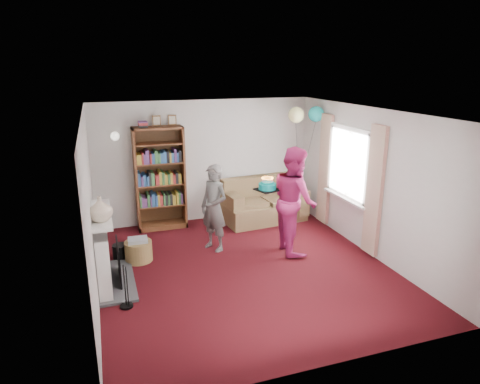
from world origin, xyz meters
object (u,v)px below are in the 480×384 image
object	(u,v)px
sofa	(262,204)
person_magenta	(294,200)
birthday_cake	(267,186)
bookcase	(160,179)
person_striped	(214,208)

from	to	relation	value
sofa	person_magenta	distance (m)	1.76
birthday_cake	bookcase	bearing A→B (deg)	131.76
person_striped	sofa	bearing A→B (deg)	99.71
person_magenta	birthday_cake	bearing A→B (deg)	79.69
person_striped	person_magenta	xyz separation A→B (m)	(1.31, -0.48, 0.16)
sofa	birthday_cake	xyz separation A→B (m)	(-0.52, -1.52, 0.85)
sofa	person_striped	bearing A→B (deg)	-145.45
bookcase	person_striped	xyz separation A→B (m)	(0.72, -1.40, -0.22)
bookcase	sofa	distance (m)	2.20
birthday_cake	sofa	bearing A→B (deg)	71.14
bookcase	sofa	bearing A→B (deg)	-6.39
sofa	birthday_cake	bearing A→B (deg)	-114.83
person_striped	birthday_cake	xyz separation A→B (m)	(0.85, -0.35, 0.41)
person_striped	person_magenta	size ratio (longest dim) A/B	0.83
bookcase	person_striped	size ratio (longest dim) A/B	1.46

